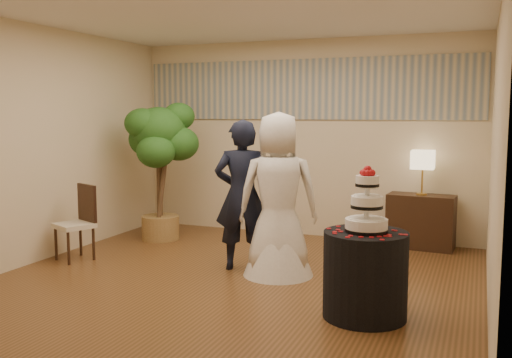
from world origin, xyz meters
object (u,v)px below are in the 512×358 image
at_px(bride, 278,195).
at_px(table_lamp, 422,173).
at_px(wedding_cake, 367,199).
at_px(console, 421,221).
at_px(cake_table, 365,275).
at_px(groom, 242,195).
at_px(ficus_tree, 159,170).
at_px(side_chair, 74,223).

relative_size(bride, table_lamp, 3.08).
relative_size(bride, wedding_cake, 3.12).
relative_size(bride, console, 2.10).
bearing_deg(console, wedding_cake, -89.24).
bearing_deg(wedding_cake, console, 86.15).
bearing_deg(cake_table, bride, 140.20).
bearing_deg(groom, console, -154.76).
xyz_separation_m(wedding_cake, table_lamp, (0.19, 2.81, -0.04)).
xyz_separation_m(groom, bride, (0.47, -0.08, 0.04)).
bearing_deg(bride, groom, -30.80).
xyz_separation_m(wedding_cake, ficus_tree, (-3.26, 2.00, -0.07)).
height_order(bride, console, bride).
relative_size(groom, wedding_cake, 2.97).
relative_size(console, side_chair, 0.94).
relative_size(table_lamp, ficus_tree, 0.30).
distance_m(cake_table, wedding_cake, 0.66).
height_order(bride, cake_table, bride).
height_order(table_lamp, ficus_tree, ficus_tree).
bearing_deg(wedding_cake, cake_table, 0.00).
height_order(ficus_tree, side_chair, ficus_tree).
bearing_deg(cake_table, ficus_tree, 148.47).
distance_m(wedding_cake, ficus_tree, 3.82).
height_order(cake_table, ficus_tree, ficus_tree).
bearing_deg(ficus_tree, table_lamp, 13.26).
bearing_deg(bride, ficus_tree, -47.11).
relative_size(cake_table, wedding_cake, 1.32).
distance_m(cake_table, side_chair, 3.68).
bearing_deg(ficus_tree, cake_table, -31.53).
distance_m(groom, ficus_tree, 1.93).
bearing_deg(cake_table, groom, 147.28).
relative_size(console, table_lamp, 1.47).
bearing_deg(ficus_tree, console, 13.26).
distance_m(table_lamp, ficus_tree, 3.54).
bearing_deg(cake_table, console, 86.15).
height_order(wedding_cake, table_lamp, wedding_cake).
relative_size(bride, ficus_tree, 0.91).
bearing_deg(bride, wedding_cake, 119.47).
relative_size(groom, console, 2.00).
bearing_deg(cake_table, side_chair, 170.10).
bearing_deg(wedding_cake, ficus_tree, 148.47).
bearing_deg(console, bride, -120.70).
relative_size(ficus_tree, side_chair, 2.15).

